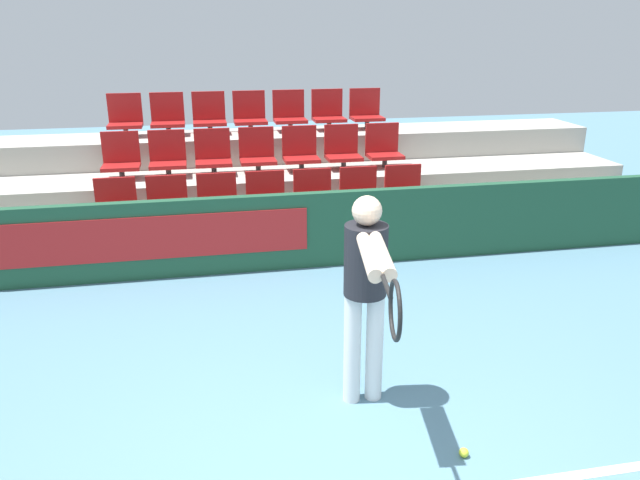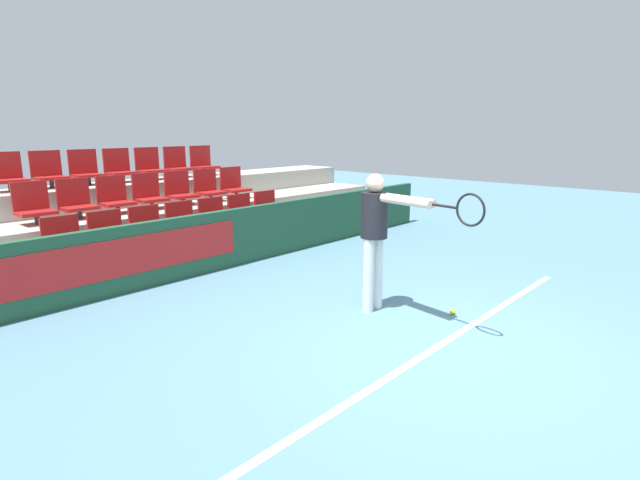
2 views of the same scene
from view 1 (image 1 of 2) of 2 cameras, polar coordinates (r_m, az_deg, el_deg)
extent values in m
cube|color=#1E4C33|center=(7.20, -4.25, 0.71)|extent=(10.87, 0.12, 0.90)
cube|color=red|center=(7.10, -15.44, 0.14)|extent=(3.54, 0.02, 0.49)
cube|color=#ADA89E|center=(7.82, -4.73, 0.27)|extent=(10.47, 0.99, 0.39)
cube|color=#ADA89E|center=(8.70, -5.53, 3.58)|extent=(10.47, 0.99, 0.77)
cube|color=#ADA89E|center=(9.61, -6.18, 6.27)|extent=(10.47, 0.99, 1.16)
cylinder|color=#333333|center=(7.81, -18.07, 1.35)|extent=(0.07, 0.07, 0.14)
cube|color=#A31919|center=(7.78, -18.14, 2.00)|extent=(0.48, 0.39, 0.05)
cube|color=#A31919|center=(7.89, -18.18, 3.98)|extent=(0.48, 0.04, 0.41)
cylinder|color=#333333|center=(7.75, -13.67, 1.64)|extent=(0.07, 0.07, 0.14)
cube|color=#A31919|center=(7.73, -13.73, 2.30)|extent=(0.48, 0.39, 0.05)
cube|color=#A31919|center=(7.83, -13.82, 4.30)|extent=(0.48, 0.04, 0.41)
cylinder|color=#333333|center=(7.75, -9.24, 1.93)|extent=(0.07, 0.07, 0.14)
cube|color=#A31919|center=(7.72, -9.28, 2.60)|extent=(0.48, 0.39, 0.05)
cube|color=#A31919|center=(7.82, -9.42, 4.59)|extent=(0.48, 0.04, 0.41)
cylinder|color=#333333|center=(7.78, -4.82, 2.21)|extent=(0.07, 0.07, 0.14)
cube|color=#A31919|center=(7.76, -4.84, 2.87)|extent=(0.48, 0.39, 0.05)
cube|color=#A31919|center=(7.86, -5.04, 4.85)|extent=(0.48, 0.04, 0.41)
cylinder|color=#333333|center=(7.87, -0.47, 2.47)|extent=(0.07, 0.07, 0.14)
cube|color=#A31919|center=(7.84, -0.48, 3.12)|extent=(0.48, 0.39, 0.05)
cube|color=#A31919|center=(7.94, -0.72, 5.08)|extent=(0.48, 0.04, 0.41)
cylinder|color=#333333|center=(8.00, 3.76, 2.71)|extent=(0.07, 0.07, 0.14)
cube|color=#A31919|center=(7.97, 3.78, 3.35)|extent=(0.48, 0.39, 0.05)
cube|color=#A31919|center=(8.07, 3.50, 5.27)|extent=(0.48, 0.04, 0.41)
cylinder|color=#333333|center=(8.17, 7.84, 2.92)|extent=(0.07, 0.07, 0.14)
cube|color=#A31919|center=(8.14, 7.87, 3.56)|extent=(0.48, 0.39, 0.05)
cube|color=#A31919|center=(8.24, 7.56, 5.44)|extent=(0.48, 0.04, 0.41)
cylinder|color=#333333|center=(8.66, -17.66, 5.78)|extent=(0.07, 0.07, 0.14)
cube|color=#A31919|center=(8.64, -17.72, 6.38)|extent=(0.48, 0.39, 0.05)
cube|color=#A31919|center=(8.76, -17.76, 8.11)|extent=(0.48, 0.04, 0.41)
cylinder|color=#333333|center=(8.61, -13.67, 6.07)|extent=(0.07, 0.07, 0.14)
cube|color=#A31919|center=(8.59, -13.72, 6.68)|extent=(0.48, 0.39, 0.05)
cube|color=#A31919|center=(8.71, -13.81, 8.41)|extent=(0.48, 0.04, 0.41)
cylinder|color=#333333|center=(8.60, -9.66, 6.34)|extent=(0.07, 0.07, 0.14)
cube|color=#A31919|center=(8.58, -9.70, 6.95)|extent=(0.48, 0.39, 0.05)
cube|color=#A31919|center=(8.71, -9.82, 8.68)|extent=(0.48, 0.04, 0.41)
cylinder|color=#333333|center=(8.64, -5.66, 6.57)|extent=(0.07, 0.07, 0.14)
cube|color=#A31919|center=(8.62, -5.68, 7.18)|extent=(0.48, 0.39, 0.05)
cube|color=#A31919|center=(8.74, -5.85, 8.90)|extent=(0.48, 0.04, 0.41)
cylinder|color=#333333|center=(8.71, -1.70, 6.77)|extent=(0.07, 0.07, 0.14)
cube|color=#A31919|center=(8.69, -1.71, 7.37)|extent=(0.48, 0.39, 0.05)
cube|color=#A31919|center=(8.81, -1.91, 9.08)|extent=(0.48, 0.04, 0.41)
cylinder|color=#333333|center=(8.83, 2.17, 6.93)|extent=(0.07, 0.07, 0.14)
cube|color=#A31919|center=(8.81, 2.18, 7.53)|extent=(0.48, 0.39, 0.05)
cube|color=#A31919|center=(8.93, 1.94, 9.22)|extent=(0.48, 0.04, 0.41)
cylinder|color=#333333|center=(8.98, 5.93, 7.06)|extent=(0.07, 0.07, 0.14)
cube|color=#A31919|center=(8.96, 5.95, 7.65)|extent=(0.48, 0.39, 0.05)
cube|color=#A31919|center=(9.08, 5.68, 9.31)|extent=(0.48, 0.04, 0.41)
cylinder|color=#333333|center=(9.55, -17.32, 9.40)|extent=(0.07, 0.07, 0.14)
cube|color=#A31919|center=(9.54, -17.37, 9.96)|extent=(0.48, 0.39, 0.05)
cube|color=#A31919|center=(9.68, -17.42, 11.47)|extent=(0.48, 0.04, 0.41)
cylinder|color=#333333|center=(9.51, -13.68, 9.68)|extent=(0.07, 0.07, 0.14)
cube|color=#A31919|center=(9.49, -13.72, 10.24)|extent=(0.48, 0.39, 0.05)
cube|color=#A31919|center=(9.63, -13.80, 11.76)|extent=(0.48, 0.04, 0.41)
cylinder|color=#333333|center=(9.50, -10.01, 9.93)|extent=(0.07, 0.07, 0.14)
cube|color=#A31919|center=(9.48, -10.04, 10.49)|extent=(0.48, 0.39, 0.05)
cube|color=#A31919|center=(9.62, -10.16, 12.01)|extent=(0.48, 0.04, 0.41)
cylinder|color=#333333|center=(9.53, -6.35, 10.13)|extent=(0.07, 0.07, 0.14)
cube|color=#A31919|center=(9.52, -6.37, 10.69)|extent=(0.48, 0.39, 0.05)
cube|color=#A31919|center=(9.66, -6.52, 12.20)|extent=(0.48, 0.04, 0.41)
cylinder|color=#333333|center=(9.60, -2.72, 10.29)|extent=(0.07, 0.07, 0.14)
cube|color=#A31919|center=(9.58, -2.73, 10.85)|extent=(0.48, 0.39, 0.05)
cube|color=#A31919|center=(9.72, -2.91, 12.35)|extent=(0.48, 0.04, 0.41)
cylinder|color=#333333|center=(9.70, 0.84, 10.41)|extent=(0.07, 0.07, 0.14)
cube|color=#A31919|center=(9.69, 0.84, 10.96)|extent=(0.48, 0.39, 0.05)
cube|color=#A31919|center=(9.83, 0.64, 12.45)|extent=(0.48, 0.04, 0.41)
cylinder|color=#333333|center=(9.85, 4.32, 10.49)|extent=(0.07, 0.07, 0.14)
cube|color=#A31919|center=(9.83, 4.33, 11.03)|extent=(0.48, 0.39, 0.05)
cube|color=#A31919|center=(9.97, 4.10, 12.50)|extent=(0.48, 0.04, 0.41)
cylinder|color=silver|center=(4.73, 2.97, -9.90)|extent=(0.13, 0.13, 0.88)
cylinder|color=silver|center=(4.77, 5.00, -9.68)|extent=(0.13, 0.13, 0.88)
cylinder|color=black|center=(4.45, 4.20, -1.86)|extent=(0.31, 0.31, 0.53)
sphere|color=beige|center=(4.33, 4.32, 2.69)|extent=(0.21, 0.21, 0.21)
cylinder|color=beige|center=(3.91, 4.48, -1.47)|extent=(0.19, 0.67, 0.09)
cylinder|color=beige|center=(3.93, 5.69, -1.38)|extent=(0.19, 0.67, 0.09)
cylinder|color=black|center=(3.48, 6.11, -4.25)|extent=(0.07, 0.30, 0.03)
torus|color=black|center=(3.21, 6.89, -6.40)|extent=(0.07, 0.32, 0.32)
sphere|color=#CCDB33|center=(4.50, 13.02, -18.41)|extent=(0.07, 0.07, 0.07)
camera|label=2|loc=(3.59, -87.07, -9.74)|focal=28.00mm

